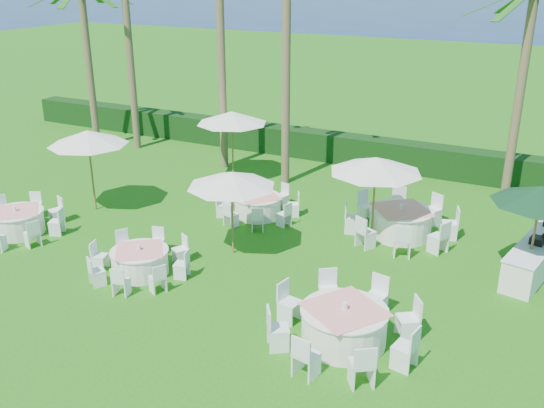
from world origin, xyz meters
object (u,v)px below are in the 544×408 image
(umbrella_a, at_px, (88,138))
(umbrella_b, at_px, (231,179))
(banquet_table_e, at_px, (258,205))
(umbrella_d, at_px, (376,165))
(umbrella_c, at_px, (232,117))
(banquet_table_a, at_px, (17,221))
(banquet_table_c, at_px, (344,325))
(umbrella_green, at_px, (541,195))
(banquet_table_b, at_px, (140,261))
(buffet_table, at_px, (539,252))
(banquet_table_f, at_px, (400,222))

(umbrella_a, distance_m, umbrella_b, 6.10)
(banquet_table_e, xyz_separation_m, umbrella_d, (4.08, -0.13, 2.08))
(umbrella_a, height_order, umbrella_c, umbrella_a)
(banquet_table_a, xyz_separation_m, umbrella_d, (10.23, 4.60, 2.06))
(umbrella_c, bearing_deg, umbrella_b, -59.64)
(umbrella_a, bearing_deg, banquet_table_c, -18.95)
(umbrella_b, bearing_deg, umbrella_c, 120.36)
(banquet_table_c, xyz_separation_m, umbrella_d, (-1.18, 5.58, 2.00))
(umbrella_b, relative_size, umbrella_green, 0.95)
(banquet_table_a, xyz_separation_m, banquet_table_b, (5.21, -0.39, -0.02))
(banquet_table_b, bearing_deg, banquet_table_c, -5.37)
(banquet_table_b, height_order, umbrella_b, umbrella_b)
(banquet_table_e, relative_size, umbrella_green, 1.03)
(umbrella_d, distance_m, umbrella_green, 4.62)
(banquet_table_c, bearing_deg, buffet_table, 58.54)
(banquet_table_b, relative_size, banquet_table_c, 0.80)
(banquet_table_a, bearing_deg, umbrella_c, 66.17)
(banquet_table_e, height_order, umbrella_c, umbrella_c)
(banquet_table_a, height_order, umbrella_green, umbrella_green)
(banquet_table_a, height_order, umbrella_d, umbrella_d)
(banquet_table_b, xyz_separation_m, banquet_table_c, (6.20, -0.58, 0.08))
(banquet_table_e, relative_size, umbrella_a, 0.99)
(banquet_table_b, height_order, banquet_table_f, banquet_table_f)
(umbrella_d, bearing_deg, umbrella_green, -7.00)
(banquet_table_e, height_order, buffet_table, buffet_table)
(umbrella_a, bearing_deg, umbrella_c, 62.83)
(banquet_table_c, xyz_separation_m, umbrella_c, (-7.99, 8.72, 2.03))
(banquet_table_a, bearing_deg, umbrella_a, 73.02)
(banquet_table_a, xyz_separation_m, umbrella_b, (6.86, 1.87, 1.92))
(banquet_table_b, xyz_separation_m, buffet_table, (9.79, 5.28, 0.13))
(banquet_table_e, height_order, banquet_table_f, banquet_table_f)
(umbrella_b, xyz_separation_m, umbrella_c, (-3.44, 5.87, 0.17))
(umbrella_c, bearing_deg, banquet_table_c, -47.48)
(umbrella_b, distance_m, umbrella_d, 4.34)
(banquet_table_e, distance_m, umbrella_a, 6.13)
(banquet_table_c, height_order, umbrella_b, umbrella_b)
(buffet_table, bearing_deg, umbrella_c, 166.13)
(banquet_table_e, xyz_separation_m, umbrella_c, (-2.73, 3.01, 2.11))
(buffet_table, bearing_deg, banquet_table_c, -121.46)
(umbrella_green, bearing_deg, umbrella_d, 173.00)
(banquet_table_a, bearing_deg, umbrella_d, 24.21)
(banquet_table_e, bearing_deg, banquet_table_f, 7.63)
(banquet_table_f, relative_size, umbrella_d, 1.23)
(banquet_table_a, distance_m, buffet_table, 15.77)
(banquet_table_f, xyz_separation_m, umbrella_a, (-10.10, -2.71, 2.13))
(banquet_table_e, bearing_deg, umbrella_b, -76.06)
(banquet_table_a, xyz_separation_m, umbrella_green, (14.82, 4.04, 2.08))
(umbrella_c, height_order, umbrella_d, umbrella_c)
(banquet_table_c, bearing_deg, umbrella_a, 161.05)
(banquet_table_f, distance_m, umbrella_green, 4.59)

